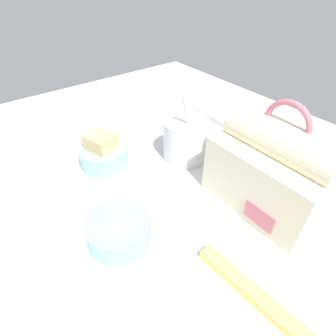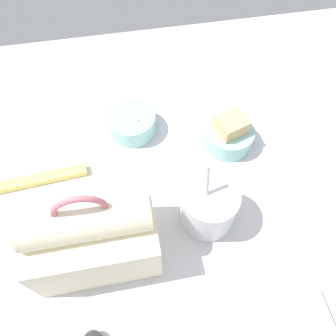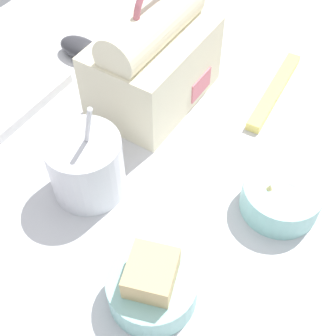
% 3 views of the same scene
% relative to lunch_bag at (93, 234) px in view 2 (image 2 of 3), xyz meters
% --- Properties ---
extents(desk_surface, '(1.40, 1.10, 0.02)m').
position_rel_lunch_bag_xyz_m(desk_surface, '(-0.14, -0.11, -0.09)').
color(desk_surface, silver).
rests_on(desk_surface, ground).
extents(lunch_bag, '(0.22, 0.15, 0.22)m').
position_rel_lunch_bag_xyz_m(lunch_bag, '(0.00, 0.00, 0.00)').
color(lunch_bag, '#EFE5C1').
rests_on(lunch_bag, desk_surface).
extents(soup_cup, '(0.11, 0.11, 0.17)m').
position_rel_lunch_bag_xyz_m(soup_cup, '(-0.22, -0.03, -0.03)').
color(soup_cup, silver).
rests_on(soup_cup, desk_surface).
extents(bento_bowl_sandwich, '(0.11, 0.11, 0.08)m').
position_rel_lunch_bag_xyz_m(bento_bowl_sandwich, '(-0.31, -0.20, -0.05)').
color(bento_bowl_sandwich, '#93D1CC').
rests_on(bento_bowl_sandwich, desk_surface).
extents(bento_bowl_snacks, '(0.11, 0.11, 0.06)m').
position_rel_lunch_bag_xyz_m(bento_bowl_snacks, '(-0.10, -0.28, -0.06)').
color(bento_bowl_snacks, '#93D1CC').
rests_on(bento_bowl_snacks, desk_surface).
extents(chopstick_case, '(0.21, 0.04, 0.02)m').
position_rel_lunch_bag_xyz_m(chopstick_case, '(0.12, -0.18, -0.07)').
color(chopstick_case, '#EFD666').
rests_on(chopstick_case, desk_surface).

